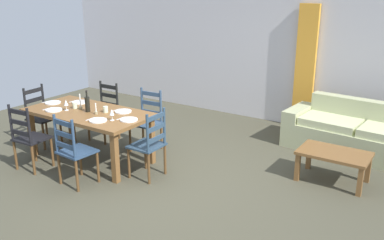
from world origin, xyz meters
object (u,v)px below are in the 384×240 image
dining_chair_near_right (74,151)px  dining_chair_head_west (41,116)px  coffee_cup_secondary (75,105)px  wine_bottle (87,104)px  dining_chair_far_right (147,120)px  wine_glass_near_right (112,113)px  dining_chair_near_left (29,138)px  coffee_table (334,157)px  coffee_cup_primary (106,109)px  dining_chair_far_left (105,112)px  wine_glass_near_left (66,103)px  dining_chair_head_east (150,144)px  dining_table (89,117)px  couch (362,136)px

dining_chair_near_right → dining_chair_head_west: same height
coffee_cup_secondary → wine_bottle: bearing=-2.7°
dining_chair_near_right → wine_bottle: 0.91m
dining_chair_far_right → wine_glass_near_right: dining_chair_far_right is taller
dining_chair_near_left → wine_bottle: size_ratio=3.04×
dining_chair_head_west → wine_bottle: wine_bottle is taller
coffee_table → dining_chair_far_right: bearing=-170.9°
coffee_cup_secondary → coffee_cup_primary: bearing=11.3°
dining_chair_near_right → coffee_table: bearing=34.9°
dining_chair_near_right → dining_chair_far_left: same height
wine_glass_near_left → wine_glass_near_right: size_ratio=1.00×
dining_chair_near_left → dining_chair_far_right: (0.90, 1.51, 0.00)m
dining_chair_near_left → dining_chair_far_left: same height
dining_chair_near_right → dining_chair_head_west: bearing=155.3°
dining_chair_near_right → dining_chair_head_east: bearing=46.7°
coffee_table → wine_bottle: bearing=-158.9°
dining_chair_far_left → coffee_cup_secondary: (0.16, -0.77, 0.32)m
dining_table → wine_glass_near_right: (0.59, -0.13, 0.20)m
couch → coffee_table: couch is taller
wine_glass_near_right → coffee_cup_primary: size_ratio=1.79×
wine_glass_near_left → couch: size_ratio=0.07×
dining_chair_far_left → couch: 4.12m
wine_bottle → coffee_table: 3.50m
dining_chair_near_left → couch: size_ratio=0.41×
dining_chair_far_left → coffee_cup_secondary: bearing=-78.0°
wine_bottle → coffee_cup_primary: wine_bottle is taller
wine_glass_near_right → coffee_cup_secondary: bearing=172.1°
dining_chair_head_west → coffee_cup_secondary: size_ratio=10.67×
dining_chair_head_east → couch: size_ratio=0.41×
coffee_table → wine_glass_near_left: bearing=-158.8°
dining_chair_far_left → coffee_table: size_ratio=1.07×
dining_chair_far_left → dining_chair_near_left: bearing=-90.1°
coffee_cup_primary → coffee_table: (2.99, 1.13, -0.44)m
dining_chair_head_west → couch: 5.08m
couch → coffee_table: (-0.09, -1.22, 0.06)m
wine_glass_near_right → couch: wine_glass_near_right is taller
dining_chair_head_east → dining_chair_near_right: bearing=-133.3°
wine_glass_near_left → wine_glass_near_right: (0.89, 0.02, 0.00)m
dining_chair_far_right → wine_bottle: bearing=-119.1°
dining_chair_near_left → wine_bottle: bearing=57.5°
dining_chair_near_left → dining_table: bearing=58.9°
wine_glass_near_right → dining_table: bearing=168.0°
wine_bottle → wine_glass_near_left: bearing=-157.7°
dining_chair_far_left → coffee_cup_primary: bearing=-44.0°
wine_glass_near_left → coffee_cup_secondary: wine_glass_near_left is taller
dining_chair_far_right → wine_glass_near_left: dining_chair_far_right is taller
wine_bottle → couch: size_ratio=0.14×
dining_table → wine_bottle: size_ratio=6.01×
dining_chair_near_right → coffee_table: 3.39m
dining_chair_head_east → coffee_cup_primary: bearing=173.5°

